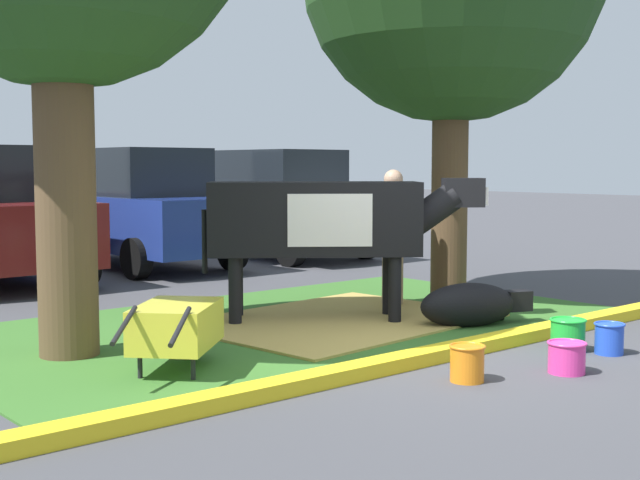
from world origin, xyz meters
name	(u,v)px	position (x,y,z in m)	size (l,w,h in m)	color
ground_plane	(431,355)	(0.00, 0.00, 0.00)	(80.00, 80.00, 0.00)	#424247
grass_island	(288,323)	(-0.06, 2.04, 0.01)	(7.29, 4.15, 0.02)	#386B28
curb_yellow	(442,353)	(-0.06, -0.19, 0.06)	(8.49, 0.24, 0.12)	yellow
hay_bedding	(338,321)	(0.40, 1.74, 0.03)	(3.20, 2.40, 0.04)	tan
cow_holstein	(324,220)	(0.32, 1.88, 1.14)	(2.71, 2.21, 1.60)	black
calf_lying	(471,305)	(1.33, 0.64, 0.24)	(1.32, 0.86, 0.48)	black
person_handler	(393,233)	(1.65, 2.13, 0.91)	(0.34, 0.50, 1.69)	#9E7F5B
wheelbarrow	(177,326)	(-2.11, 0.95, 0.39)	(1.37, 1.32, 0.63)	gold
bucket_orange	(467,362)	(-0.51, -0.84, 0.16)	(0.30, 0.30, 0.30)	orange
bucket_pink	(567,357)	(0.34, -1.21, 0.14)	(0.33, 0.33, 0.27)	#EA3893
bucket_green	(568,334)	(1.09, -0.73, 0.16)	(0.34, 0.34, 0.31)	green
bucket_blue	(609,338)	(1.27, -1.05, 0.15)	(0.28, 0.28, 0.29)	blue
sedan_blue	(140,209)	(1.34, 7.88, 0.98)	(2.09, 4.43, 2.02)	navy
sedan_silver	(279,205)	(4.15, 7.63, 0.98)	(2.09, 4.43, 2.02)	silver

